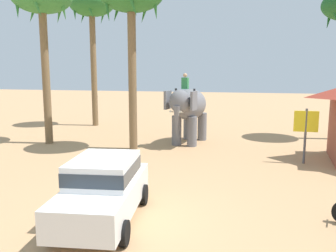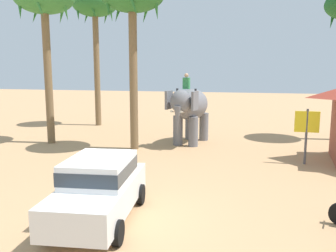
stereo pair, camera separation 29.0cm
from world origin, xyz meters
TOP-DOWN VIEW (x-y plane):
  - ground_plane at (0.00, 0.00)m, footprint 120.00×120.00m
  - car_sedan_foreground at (-0.25, -0.22)m, footprint 2.28×4.29m
  - elephant_with_mahout at (0.08, 10.31)m, footprint 2.08×3.98m
  - palm_tree_behind_elephant at (-7.86, 15.09)m, footprint 3.20×3.20m
  - palm_tree_near_hut at (-7.45, 8.41)m, footprint 3.20×3.20m
  - signboard_yellow at (5.76, 7.26)m, footprint 1.00×0.10m

SIDE VIEW (x-z plane):
  - ground_plane at x=0.00m, z-range 0.00..0.00m
  - car_sedan_foreground at x=-0.25m, z-range 0.08..1.78m
  - signboard_yellow at x=5.76m, z-range 0.49..2.89m
  - elephant_with_mahout at x=0.08m, z-range 0.05..3.93m
  - palm_tree_near_hut at x=-7.45m, z-range 3.21..12.00m
  - palm_tree_behind_elephant at x=-7.86m, z-range 3.57..13.22m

